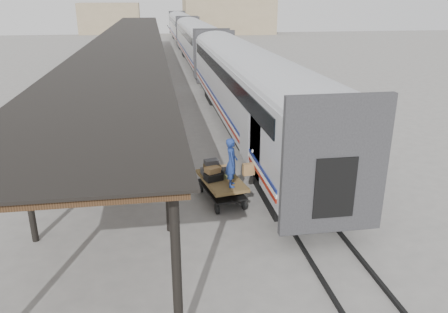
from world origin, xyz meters
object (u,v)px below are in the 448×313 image
pedestrian (146,95)px  porter (232,162)px  baggage_cart (221,184)px  luggage_tug (152,90)px

pedestrian → porter: bearing=111.3°
baggage_cart → porter: 1.28m
luggage_tug → porter: 18.94m
baggage_cart → luggage_tug: 18.23m
baggage_cart → pedestrian: size_ratio=1.69×
baggage_cart → porter: size_ratio=1.50×
luggage_tug → baggage_cart: bearing=-103.6°
luggage_tug → pedestrian: pedestrian is taller
porter → baggage_cart: bearing=25.5°
luggage_tug → pedestrian: (-0.42, -2.60, 0.16)m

